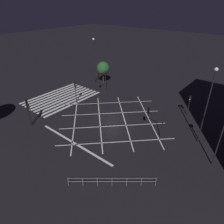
{
  "coord_description": "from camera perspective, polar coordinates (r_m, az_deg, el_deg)",
  "views": [
    {
      "loc": [
        19.83,
        16.25,
        15.65
      ],
      "look_at": [
        0.0,
        0.0,
        1.27
      ],
      "focal_mm": 32.0,
      "sensor_mm": 36.0,
      "label": 1
    }
  ],
  "objects": [
    {
      "name": "ground_plane",
      "position": [
        30.04,
        0.0,
        -2.11
      ],
      "size": [
        200.0,
        200.0,
        0.0
      ],
      "primitive_type": "plane",
      "color": "black"
    },
    {
      "name": "road_markings",
      "position": [
        35.36,
        -11.46,
        2.4
      ],
      "size": [
        18.73,
        25.25,
        0.01
      ],
      "color": "silver",
      "rests_on": "ground_plane"
    },
    {
      "name": "traffic_light_sw_main",
      "position": [
        38.3,
        -3.12,
        9.72
      ],
      "size": [
        2.41,
        0.36,
        3.88
      ],
      "color": "black",
      "rests_on": "ground_plane"
    },
    {
      "name": "traffic_light_se_main",
      "position": [
        29.72,
        -23.05,
        1.43
      ],
      "size": [
        0.39,
        0.36,
        4.09
      ],
      "rotation": [
        0.0,
        0.0,
        3.14
      ],
      "color": "black",
      "rests_on": "ground_plane"
    },
    {
      "name": "traffic_light_median_south",
      "position": [
        34.6,
        -10.36,
        6.79
      ],
      "size": [
        0.36,
        0.39,
        3.75
      ],
      "rotation": [
        0.0,
        0.0,
        1.57
      ],
      "color": "black",
      "rests_on": "ground_plane"
    },
    {
      "name": "traffic_light_median_north",
      "position": [
        25.89,
        12.0,
        -1.01
      ],
      "size": [
        0.36,
        2.39,
        3.9
      ],
      "rotation": [
        0.0,
        0.0,
        -1.57
      ],
      "color": "black",
      "rests_on": "ground_plane"
    },
    {
      "name": "traffic_light_se_cross",
      "position": [
        29.61,
        -22.58,
        0.33
      ],
      "size": [
        0.36,
        0.39,
        3.38
      ],
      "rotation": [
        0.0,
        0.0,
        1.57
      ],
      "color": "black",
      "rests_on": "ground_plane"
    },
    {
      "name": "traffic_light_nw_main",
      "position": [
        32.22,
        21.26,
        2.79
      ],
      "size": [
        0.39,
        0.36,
        3.27
      ],
      "color": "black",
      "rests_on": "ground_plane"
    },
    {
      "name": "street_lamp_west",
      "position": [
        24.9,
        25.9,
        3.49
      ],
      "size": [
        0.42,
        0.42,
        9.59
      ],
      "color": "black",
      "rests_on": "ground_plane"
    },
    {
      "name": "street_lamp_far",
      "position": [
        42.33,
        -5.14,
        15.98
      ],
      "size": [
        0.45,
        0.45,
        9.23
      ],
      "color": "black",
      "rests_on": "ground_plane"
    },
    {
      "name": "street_tree_near",
      "position": [
        42.54,
        -2.56,
        12.36
      ],
      "size": [
        2.71,
        2.71,
        4.65
      ],
      "color": "#38281C",
      "rests_on": "ground_plane"
    },
    {
      "name": "pedestrian_railing",
      "position": [
        20.05,
        -0.0,
        -19.06
      ],
      "size": [
        5.35,
        6.52,
        1.05
      ],
      "rotation": [
        0.0,
        0.0,
        2.26
      ],
      "color": "gray",
      "rests_on": "ground_plane"
    }
  ]
}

